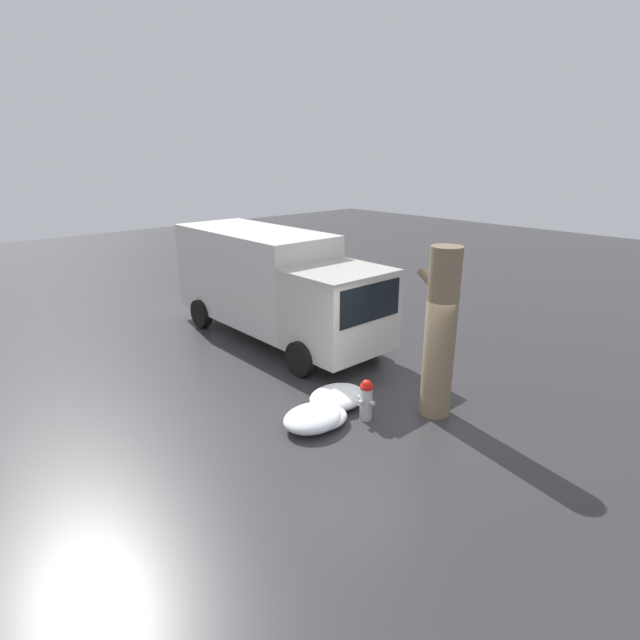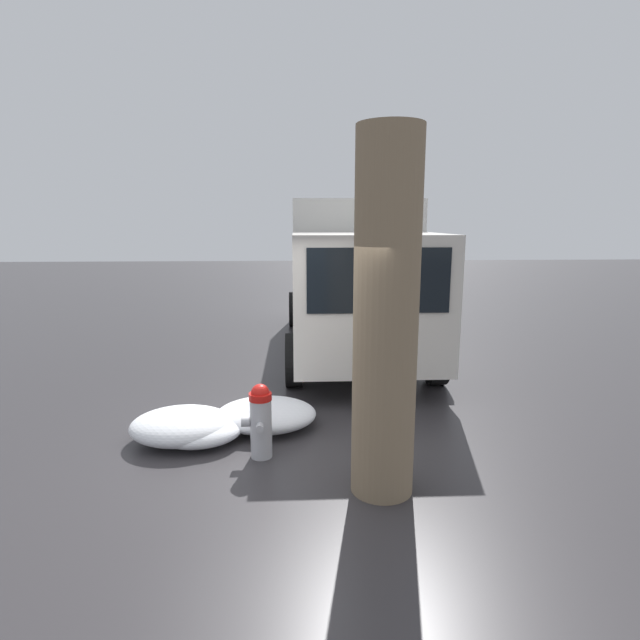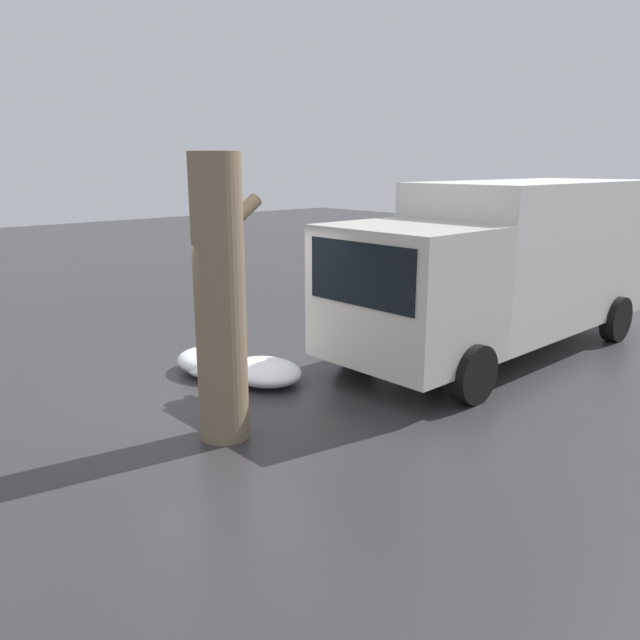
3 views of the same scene
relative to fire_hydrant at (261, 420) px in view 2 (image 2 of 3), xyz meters
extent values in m
plane|color=#333033|center=(0.00, 0.00, -0.46)|extent=(60.00, 60.00, 0.00)
cylinder|color=#B7B7BC|center=(0.00, 0.00, -0.11)|extent=(0.25, 0.25, 0.70)
cylinder|color=red|center=(0.00, 0.00, 0.29)|extent=(0.27, 0.27, 0.08)
sphere|color=red|center=(0.00, 0.00, 0.33)|extent=(0.22, 0.22, 0.22)
cylinder|color=#B7B7BC|center=(0.00, 0.17, -0.02)|extent=(0.12, 0.10, 0.11)
cylinder|color=#B7B7BC|center=(-0.18, -0.01, -0.02)|extent=(0.10, 0.09, 0.09)
cylinder|color=#B7B7BC|center=(0.18, 0.00, -0.02)|extent=(0.10, 0.09, 0.09)
cylinder|color=#7F6B51|center=(-0.80, -1.29, 1.34)|extent=(0.63, 0.63, 3.59)
cylinder|color=#7F6B51|center=(-0.51, -1.29, 2.34)|extent=(0.73, 0.18, 0.58)
cube|color=beige|center=(2.46, -1.59, 1.04)|extent=(2.13, 2.41, 2.09)
cube|color=black|center=(1.39, -1.59, 1.46)|extent=(0.04, 2.02, 0.92)
cube|color=silver|center=(6.18, -1.60, 1.33)|extent=(5.33, 2.42, 2.68)
cylinder|color=black|center=(2.56, -2.80, -0.01)|extent=(0.90, 0.28, 0.90)
cylinder|color=black|center=(2.57, -0.39, -0.01)|extent=(0.90, 0.28, 0.90)
cylinder|color=black|center=(7.51, -2.81, -0.01)|extent=(0.90, 0.28, 0.90)
cylinder|color=black|center=(7.52, -0.40, -0.01)|extent=(0.90, 0.28, 0.90)
cylinder|color=#23232D|center=(2.74, -1.99, -0.04)|extent=(0.26, 0.26, 0.84)
cylinder|color=black|center=(2.74, -1.99, 0.73)|extent=(0.39, 0.39, 0.70)
sphere|color=tan|center=(2.74, -1.99, 1.20)|extent=(0.23, 0.23, 0.23)
ellipsoid|color=white|center=(0.50, 1.02, -0.26)|extent=(1.05, 1.30, 0.40)
ellipsoid|color=white|center=(0.85, -0.01, -0.28)|extent=(1.10, 1.35, 0.36)
ellipsoid|color=white|center=(0.44, 0.82, -0.30)|extent=(0.92, 1.10, 0.31)
camera|label=1|loc=(-6.23, 6.88, 4.81)|focal=28.00mm
camera|label=2|loc=(-5.49, -0.41, 2.26)|focal=28.00mm
camera|label=3|loc=(-4.99, -7.65, 2.98)|focal=35.00mm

